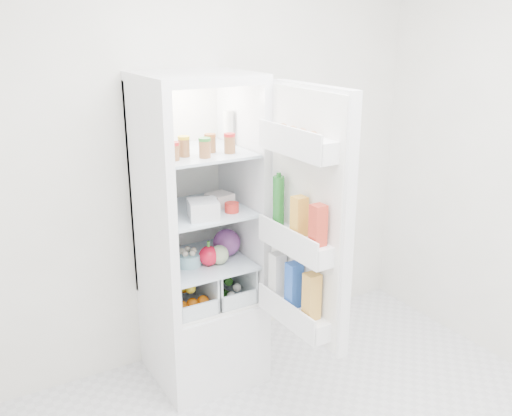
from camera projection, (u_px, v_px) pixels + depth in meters
room_walls at (379, 151)px, 2.14m from camera, size 3.02×3.02×2.61m
refrigerator at (198, 269)px, 3.35m from camera, size 0.60×0.60×1.80m
shelf_low at (202, 261)px, 3.28m from camera, size 0.49×0.53×0.01m
shelf_mid at (200, 210)px, 3.18m from camera, size 0.49×0.53×0.02m
shelf_top at (199, 152)px, 3.08m from camera, size 0.49×0.53×0.02m
crisper_left at (183, 286)px, 3.26m from camera, size 0.23×0.46×0.22m
crisper_right at (221, 277)px, 3.38m from camera, size 0.23×0.46×0.22m
condiment_jars at (201, 148)px, 2.95m from camera, size 0.38×0.16×0.08m
squeeze_bottle at (229, 128)px, 3.19m from camera, size 0.07×0.07×0.19m
tub_white at (203, 209)px, 3.01m from camera, size 0.19×0.19×0.10m
tub_cream at (220, 200)px, 3.22m from camera, size 0.15×0.15×0.07m
tin_red at (232, 207)px, 3.12m from camera, size 0.09×0.09×0.05m
red_cabbage at (227, 243)px, 3.32m from camera, size 0.16×0.16×0.16m
bell_pepper at (209, 256)px, 3.19m from camera, size 0.11×0.11×0.11m
mushroom_bowl at (188, 259)px, 3.20m from camera, size 0.19×0.19×0.07m
salad_bag at (219, 255)px, 3.21m from camera, size 0.11×0.11×0.11m
citrus_pile at (186, 294)px, 3.21m from camera, size 0.20×0.24×0.16m
veg_pile at (222, 284)px, 3.39m from camera, size 0.16×0.30×0.10m
fridge_door at (305, 223)px, 2.85m from camera, size 0.18×0.60×1.30m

